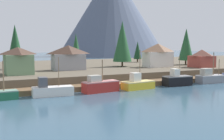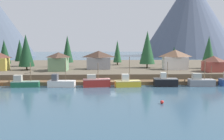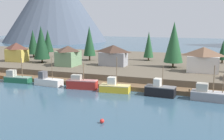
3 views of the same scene
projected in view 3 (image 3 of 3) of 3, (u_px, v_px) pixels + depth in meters
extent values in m
cube|color=#335166|center=(127.00, 75.00, 83.97)|extent=(400.00, 400.00, 1.00)
cube|color=brown|center=(105.00, 85.00, 67.21)|extent=(80.00, 4.00, 1.00)
cylinder|color=brown|center=(8.00, 77.00, 75.25)|extent=(0.36, 0.36, 1.60)
cylinder|color=brown|center=(32.00, 79.00, 72.47)|extent=(0.36, 0.36, 1.60)
cylinder|color=brown|center=(58.00, 81.00, 69.68)|extent=(0.36, 0.36, 1.60)
cylinder|color=brown|center=(87.00, 84.00, 66.89)|extent=(0.36, 0.36, 1.60)
cylinder|color=brown|center=(118.00, 86.00, 64.11)|extent=(0.36, 0.36, 1.60)
cylinder|color=brown|center=(152.00, 89.00, 61.32)|extent=(0.36, 0.36, 1.60)
cylinder|color=brown|center=(189.00, 93.00, 58.54)|extent=(0.36, 0.36, 1.60)
cube|color=brown|center=(138.00, 64.00, 94.72)|extent=(400.00, 56.00, 2.50)
cone|color=#475160|center=(55.00, 2.00, 221.22)|extent=(83.07, 83.07, 61.92)
cube|color=#1E5B3D|center=(18.00, 80.00, 72.05)|extent=(7.24, 2.74, 1.33)
cube|color=gray|center=(18.00, 77.00, 71.92)|extent=(7.24, 2.74, 0.20)
cube|color=#B2AD9E|center=(11.00, 73.00, 72.28)|extent=(2.13, 1.84, 1.67)
cylinder|color=brown|center=(22.00, 67.00, 71.07)|extent=(0.19, 0.19, 4.94)
cylinder|color=brown|center=(19.00, 68.00, 71.33)|extent=(1.83, 0.26, 0.40)
cube|color=silver|center=(49.00, 82.00, 68.56)|extent=(7.27, 3.04, 1.48)
cube|color=silver|center=(49.00, 79.00, 68.41)|extent=(7.27, 3.04, 0.20)
cube|color=#4C4C51|center=(43.00, 75.00, 68.96)|extent=(1.57, 2.06, 1.76)
cylinder|color=brown|center=(52.00, 69.00, 67.48)|extent=(0.12, 0.12, 5.24)
cube|color=maroon|center=(82.00, 85.00, 65.20)|extent=(7.34, 3.24, 1.91)
cube|color=#AD6C6A|center=(82.00, 80.00, 65.01)|extent=(7.34, 3.24, 0.20)
cube|color=#B2AD9E|center=(76.00, 77.00, 65.21)|extent=(2.47, 1.83, 1.20)
cylinder|color=brown|center=(83.00, 71.00, 64.55)|extent=(0.19, 0.19, 4.11)
cube|color=gold|center=(115.00, 89.00, 62.22)|extent=(6.94, 3.48, 1.43)
cube|color=tan|center=(115.00, 85.00, 62.08)|extent=(6.94, 3.48, 0.20)
cube|color=silver|center=(112.00, 81.00, 62.08)|extent=(1.96, 1.79, 1.76)
cylinder|color=brown|center=(117.00, 71.00, 61.40)|extent=(0.17, 0.17, 6.34)
cube|color=black|center=(160.00, 92.00, 58.81)|extent=(6.40, 3.07, 1.93)
cube|color=slate|center=(160.00, 87.00, 58.63)|extent=(6.40, 3.07, 0.20)
cube|color=silver|center=(157.00, 82.00, 58.74)|extent=(1.51, 1.89, 1.61)
cylinder|color=brown|center=(163.00, 76.00, 58.05)|extent=(0.14, 0.14, 4.50)
cube|color=gray|center=(209.00, 97.00, 55.43)|extent=(6.90, 3.10, 1.64)
cube|color=#9F9FA2|center=(209.00, 92.00, 55.27)|extent=(6.90, 3.10, 0.20)
cube|color=#B2AD9E|center=(202.00, 87.00, 55.63)|extent=(2.32, 1.91, 1.62)
cylinder|color=brown|center=(214.00, 79.00, 54.48)|extent=(0.19, 0.19, 5.35)
cylinder|color=brown|center=(223.00, 84.00, 53.93)|extent=(0.16, 0.16, 3.67)
cube|color=silver|center=(203.00, 64.00, 72.25)|extent=(7.97, 4.29, 4.31)
pyramid|color=brown|center=(204.00, 52.00, 71.68)|extent=(8.37, 4.51, 2.37)
cube|color=gold|center=(17.00, 55.00, 92.13)|extent=(6.85, 4.01, 4.12)
pyramid|color=brown|center=(16.00, 46.00, 91.59)|extent=(7.20, 4.21, 2.18)
cube|color=gray|center=(113.00, 59.00, 83.33)|extent=(7.98, 4.28, 4.05)
pyramid|color=#422D23|center=(113.00, 49.00, 82.79)|extent=(8.38, 4.49, 2.20)
cube|color=#6B8E66|center=(68.00, 58.00, 83.73)|extent=(5.69, 6.75, 4.34)
pyramid|color=#422D23|center=(68.00, 48.00, 83.22)|extent=(5.97, 7.09, 1.64)
cylinder|color=#4C3823|center=(42.00, 61.00, 89.89)|extent=(0.50, 0.50, 1.24)
cone|color=#14381E|center=(41.00, 42.00, 88.87)|extent=(5.15, 5.15, 10.57)
cylinder|color=#4C3823|center=(90.00, 58.00, 95.08)|extent=(0.50, 0.50, 1.66)
cone|color=#194223|center=(89.00, 41.00, 94.07)|extent=(4.18, 4.18, 9.97)
cylinder|color=#4C3823|center=(173.00, 65.00, 80.65)|extent=(0.50, 0.50, 1.46)
cone|color=#1E4C28|center=(174.00, 42.00, 79.51)|extent=(5.51, 5.51, 11.69)
cylinder|color=#4C3823|center=(222.00, 61.00, 88.58)|extent=(0.50, 0.50, 1.12)
cone|color=#14381E|center=(223.00, 50.00, 87.95)|extent=(2.86, 2.86, 6.22)
cylinder|color=#4C3823|center=(34.00, 55.00, 103.64)|extent=(0.50, 0.50, 1.23)
cone|color=#14381E|center=(33.00, 42.00, 102.76)|extent=(4.40, 4.40, 8.93)
cylinder|color=#4C3823|center=(48.00, 54.00, 103.96)|extent=(0.50, 0.50, 1.98)
cone|color=#14381E|center=(48.00, 41.00, 103.08)|extent=(4.01, 4.01, 8.22)
cylinder|color=#4C3823|center=(148.00, 59.00, 94.85)|extent=(0.50, 0.50, 1.07)
cone|color=#1E4C28|center=(149.00, 45.00, 94.01)|extent=(3.41, 3.41, 8.74)
sphere|color=red|center=(102.00, 121.00, 43.10)|extent=(0.70, 0.70, 0.70)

